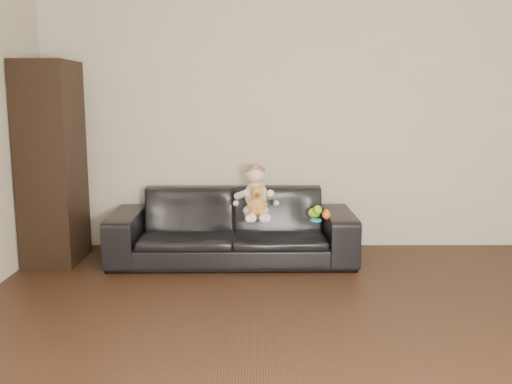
{
  "coord_description": "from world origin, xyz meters",
  "views": [
    {
      "loc": [
        -0.55,
        -2.58,
        1.42
      ],
      "look_at": [
        -0.53,
        2.15,
        0.62
      ],
      "focal_mm": 40.0,
      "sensor_mm": 36.0,
      "label": 1
    }
  ],
  "objects_px": {
    "sofa": "(233,226)",
    "toy_green": "(314,213)",
    "toy_blue_disc": "(316,220)",
    "baby": "(256,195)",
    "cabinet": "(52,163)",
    "teddy_bear": "(257,201)",
    "toy_rattle": "(326,215)"
  },
  "relations": [
    {
      "from": "sofa",
      "to": "toy_green",
      "type": "relative_size",
      "value": 16.52
    },
    {
      "from": "toy_blue_disc",
      "to": "baby",
      "type": "bearing_deg",
      "value": 165.19
    },
    {
      "from": "baby",
      "to": "toy_green",
      "type": "bearing_deg",
      "value": -18.79
    },
    {
      "from": "cabinet",
      "to": "baby",
      "type": "bearing_deg",
      "value": -3.15
    },
    {
      "from": "sofa",
      "to": "toy_green",
      "type": "distance_m",
      "value": 0.72
    },
    {
      "from": "baby",
      "to": "toy_blue_disc",
      "type": "distance_m",
      "value": 0.54
    },
    {
      "from": "baby",
      "to": "teddy_bear",
      "type": "distance_m",
      "value": 0.14
    },
    {
      "from": "sofa",
      "to": "cabinet",
      "type": "xyz_separation_m",
      "value": [
        -1.53,
        -0.01,
        0.55
      ]
    },
    {
      "from": "baby",
      "to": "toy_rattle",
      "type": "height_order",
      "value": "baby"
    },
    {
      "from": "teddy_bear",
      "to": "toy_green",
      "type": "bearing_deg",
      "value": -2.27
    },
    {
      "from": "toy_rattle",
      "to": "toy_blue_disc",
      "type": "height_order",
      "value": "toy_rattle"
    },
    {
      "from": "baby",
      "to": "toy_rattle",
      "type": "bearing_deg",
      "value": -24.15
    },
    {
      "from": "toy_rattle",
      "to": "baby",
      "type": "bearing_deg",
      "value": 174.22
    },
    {
      "from": "sofa",
      "to": "teddy_bear",
      "type": "distance_m",
      "value": 0.42
    },
    {
      "from": "toy_green",
      "to": "toy_rattle",
      "type": "height_order",
      "value": "toy_green"
    },
    {
      "from": "cabinet",
      "to": "toy_blue_disc",
      "type": "relative_size",
      "value": 17.41
    },
    {
      "from": "baby",
      "to": "toy_green",
      "type": "relative_size",
      "value": 3.55
    },
    {
      "from": "sofa",
      "to": "baby",
      "type": "bearing_deg",
      "value": -29.84
    },
    {
      "from": "toy_rattle",
      "to": "sofa",
      "type": "bearing_deg",
      "value": 167.68
    },
    {
      "from": "toy_rattle",
      "to": "toy_green",
      "type": "bearing_deg",
      "value": 149.83
    },
    {
      "from": "teddy_bear",
      "to": "toy_blue_disc",
      "type": "relative_size",
      "value": 2.56
    },
    {
      "from": "sofa",
      "to": "toy_blue_disc",
      "type": "relative_size",
      "value": 21.29
    },
    {
      "from": "toy_rattle",
      "to": "toy_blue_disc",
      "type": "distance_m",
      "value": 0.12
    },
    {
      "from": "teddy_bear",
      "to": "toy_blue_disc",
      "type": "bearing_deg",
      "value": -16.91
    },
    {
      "from": "toy_blue_disc",
      "to": "cabinet",
      "type": "bearing_deg",
      "value": 173.95
    },
    {
      "from": "cabinet",
      "to": "baby",
      "type": "xyz_separation_m",
      "value": [
        1.73,
        -0.11,
        -0.25
      ]
    },
    {
      "from": "cabinet",
      "to": "sofa",
      "type": "bearing_deg",
      "value": 0.6
    },
    {
      "from": "teddy_bear",
      "to": "sofa",
      "type": "bearing_deg",
      "value": 112.39
    },
    {
      "from": "sofa",
      "to": "cabinet",
      "type": "height_order",
      "value": "cabinet"
    },
    {
      "from": "teddy_bear",
      "to": "baby",
      "type": "bearing_deg",
      "value": 76.29
    },
    {
      "from": "toy_green",
      "to": "sofa",
      "type": "bearing_deg",
      "value": 170.45
    },
    {
      "from": "sofa",
      "to": "toy_rattle",
      "type": "bearing_deg",
      "value": -12.99
    }
  ]
}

